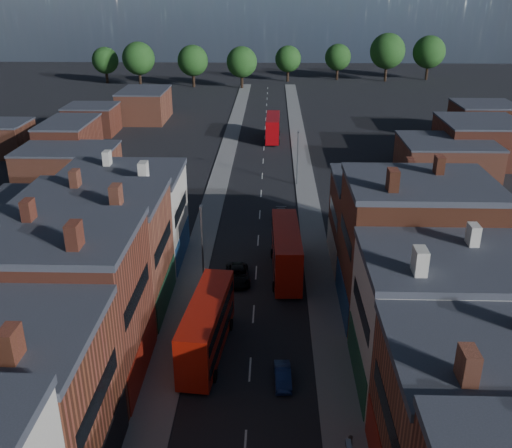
# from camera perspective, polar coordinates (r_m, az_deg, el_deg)

# --- Properties ---
(pavement_west) EXTENTS (3.00, 200.00, 0.12)m
(pavement_west) POSITION_cam_1_polar(r_m,az_deg,el_deg) (75.82, -4.50, 1.60)
(pavement_west) COLOR gray
(pavement_west) RESTS_ON ground
(pavement_east) EXTENTS (3.00, 200.00, 0.12)m
(pavement_east) POSITION_cam_1_polar(r_m,az_deg,el_deg) (75.55, 5.35, 1.49)
(pavement_east) COLOR gray
(pavement_east) RESTS_ON ground
(lamp_post_2) EXTENTS (0.25, 0.70, 8.12)m
(lamp_post_2) POSITION_cam_1_polar(r_m,az_deg,el_deg) (55.57, -5.42, -1.47)
(lamp_post_2) COLOR slate
(lamp_post_2) RESTS_ON ground
(lamp_post_3) EXTENTS (0.25, 0.70, 8.12)m
(lamp_post_3) POSITION_cam_1_polar(r_m,az_deg,el_deg) (83.47, 4.18, 6.99)
(lamp_post_3) COLOR slate
(lamp_post_3) RESTS_ON ground
(bus_0) EXTENTS (3.59, 11.16, 4.74)m
(bus_0) POSITION_cam_1_polar(r_m,az_deg,el_deg) (46.02, -4.94, -10.09)
(bus_0) COLOR red
(bus_0) RESTS_ON ground
(bus_1) EXTENTS (3.16, 11.49, 4.93)m
(bus_1) POSITION_cam_1_polar(r_m,az_deg,el_deg) (57.75, 3.04, -2.65)
(bus_1) COLOR red
(bus_1) RESTS_ON ground
(bus_2) EXTENTS (2.86, 10.69, 4.60)m
(bus_2) POSITION_cam_1_polar(r_m,az_deg,el_deg) (109.15, 1.69, 9.66)
(bus_2) COLOR #9F070B
(bus_2) RESTS_ON ground
(car_1) EXTENTS (1.36, 3.51, 1.14)m
(car_1) POSITION_cam_1_polar(r_m,az_deg,el_deg) (44.01, 2.70, -14.95)
(car_1) COLOR navy
(car_1) RESTS_ON ground
(car_2) EXTENTS (2.79, 5.10, 1.36)m
(car_2) POSITION_cam_1_polar(r_m,az_deg,el_deg) (57.23, -1.83, -5.10)
(car_2) COLOR black
(car_2) RESTS_ON ground
(car_3) EXTENTS (1.61, 3.94, 1.14)m
(car_3) POSITION_cam_1_polar(r_m,az_deg,el_deg) (71.91, 2.54, 0.87)
(car_3) COLOR #BCBCBC
(car_3) RESTS_ON ground
(ped_3) EXTENTS (0.46, 0.99, 1.69)m
(ped_3) POSITION_cam_1_polar(r_m,az_deg,el_deg) (38.58, 9.36, -21.07)
(ped_3) COLOR #605D52
(ped_3) RESTS_ON pavement_east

